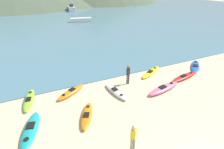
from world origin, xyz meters
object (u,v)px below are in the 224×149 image
object	(u,v)px
kayak_on_sand_6	(195,66)
kayak_on_sand_0	(87,115)
kayak_on_sand_7	(151,72)
kayak_on_sand_5	(164,88)
person_near_foreground	(133,136)
kayak_on_sand_8	(71,92)
person_near_waterline	(128,74)
moored_boat_1	(81,20)
kayak_on_sand_3	(29,100)
kayak_on_sand_2	(184,77)
kayak_on_sand_1	(31,130)
moored_boat_0	(71,8)
kayak_on_sand_4	(116,92)

from	to	relation	value
kayak_on_sand_6	kayak_on_sand_0	bearing A→B (deg)	-168.44
kayak_on_sand_0	kayak_on_sand_7	xyz separation A→B (m)	(7.33, 3.30, -0.02)
kayak_on_sand_5	person_near_foreground	xyz separation A→B (m)	(-5.15, -3.79, 0.78)
kayak_on_sand_8	person_near_waterline	world-z (taller)	person_near_waterline
kayak_on_sand_5	moored_boat_1	size ratio (longest dim) A/B	0.73
kayak_on_sand_3	person_near_waterline	size ratio (longest dim) A/B	1.76
kayak_on_sand_2	kayak_on_sand_7	world-z (taller)	kayak_on_sand_2
kayak_on_sand_0	kayak_on_sand_6	xyz separation A→B (m)	(12.18, 2.49, -0.01)
kayak_on_sand_3	kayak_on_sand_6	xyz separation A→B (m)	(15.42, -0.87, -0.00)
moored_boat_1	person_near_waterline	bearing A→B (deg)	-98.19
kayak_on_sand_2	person_near_waterline	distance (m)	5.30
kayak_on_sand_0	kayak_on_sand_1	xyz separation A→B (m)	(-3.27, 0.18, 0.01)
kayak_on_sand_1	person_near_foreground	bearing A→B (deg)	-37.45
kayak_on_sand_6	person_near_foreground	distance (m)	12.35
kayak_on_sand_6	person_near_foreground	world-z (taller)	person_near_foreground
kayak_on_sand_8	person_near_waterline	bearing A→B (deg)	-6.22
kayak_on_sand_3	moored_boat_1	size ratio (longest dim) A/B	0.63
kayak_on_sand_0	person_near_foreground	size ratio (longest dim) A/B	1.59
kayak_on_sand_5	moored_boat_0	xyz separation A→B (m)	(4.16, 48.31, 0.57)
kayak_on_sand_2	kayak_on_sand_6	bearing A→B (deg)	24.46
kayak_on_sand_8	kayak_on_sand_7	bearing A→B (deg)	1.84
kayak_on_sand_0	kayak_on_sand_1	size ratio (longest dim) A/B	0.84
kayak_on_sand_7	moored_boat_0	size ratio (longest dim) A/B	0.66
kayak_on_sand_7	person_near_foreground	size ratio (longest dim) A/B	1.88
kayak_on_sand_5	kayak_on_sand_8	distance (m)	7.25
kayak_on_sand_3	moored_boat_1	bearing A→B (deg)	66.62
moored_boat_0	moored_boat_1	size ratio (longest dim) A/B	1.01
kayak_on_sand_2	moored_boat_1	size ratio (longest dim) A/B	0.72
kayak_on_sand_4	kayak_on_sand_5	size ratio (longest dim) A/B	0.82
kayak_on_sand_2	moored_boat_0	world-z (taller)	moored_boat_0
kayak_on_sand_2	moored_boat_1	xyz separation A→B (m)	(-1.10, 28.98, 0.33)
person_near_waterline	moored_boat_1	size ratio (longest dim) A/B	0.36
kayak_on_sand_2	kayak_on_sand_8	size ratio (longest dim) A/B	1.32
kayak_on_sand_8	person_near_foreground	xyz separation A→B (m)	(1.62, -6.40, 0.79)
kayak_on_sand_3	kayak_on_sand_8	distance (m)	2.96
kayak_on_sand_0	moored_boat_0	bearing A→B (deg)	77.69
kayak_on_sand_5	kayak_on_sand_4	bearing A→B (deg)	161.29
kayak_on_sand_6	person_near_waterline	size ratio (longest dim) A/B	1.76
kayak_on_sand_1	kayak_on_sand_4	xyz separation A→B (m)	(6.12, 1.50, -0.01)
person_near_waterline	moored_boat_0	xyz separation A→B (m)	(6.24, 46.22, -0.21)
person_near_waterline	kayak_on_sand_4	bearing A→B (deg)	-150.79
kayak_on_sand_2	kayak_on_sand_5	world-z (taller)	kayak_on_sand_5
kayak_on_sand_5	kayak_on_sand_8	xyz separation A→B (m)	(-6.77, 2.60, -0.02)
kayak_on_sand_3	kayak_on_sand_4	world-z (taller)	kayak_on_sand_4
kayak_on_sand_5	kayak_on_sand_7	size ratio (longest dim) A/B	1.10
kayak_on_sand_4	kayak_on_sand_5	distance (m)	3.82
kayak_on_sand_0	kayak_on_sand_5	distance (m)	6.49
kayak_on_sand_0	moored_boat_1	xyz separation A→B (m)	(8.39, 30.24, 0.33)
kayak_on_sand_0	kayak_on_sand_8	distance (m)	3.07
kayak_on_sand_2	kayak_on_sand_3	distance (m)	12.89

